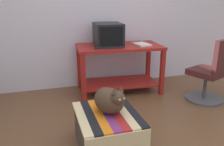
# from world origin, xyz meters

# --- Properties ---
(back_wall) EXTENTS (8.00, 0.10, 2.60)m
(back_wall) POSITION_xyz_m (0.00, 2.05, 1.30)
(back_wall) COLOR silver
(back_wall) RESTS_ON ground_plane
(desk) EXTENTS (1.27, 0.72, 0.72)m
(desk) POSITION_xyz_m (0.35, 1.60, 0.49)
(desk) COLOR maroon
(desk) RESTS_ON ground_plane
(tv_monitor) EXTENTS (0.42, 0.49, 0.32)m
(tv_monitor) POSITION_xyz_m (0.20, 1.67, 0.88)
(tv_monitor) COLOR black
(tv_monitor) RESTS_ON desk
(keyboard) EXTENTS (0.42, 0.21, 0.02)m
(keyboard) POSITION_xyz_m (0.14, 1.47, 0.73)
(keyboard) COLOR black
(keyboard) RESTS_ON desk
(book) EXTENTS (0.23, 0.29, 0.02)m
(book) POSITION_xyz_m (0.68, 1.53, 0.73)
(book) COLOR white
(book) RESTS_ON desk
(ottoman_with_blanket) EXTENTS (0.56, 0.69, 0.36)m
(ottoman_with_blanket) POSITION_xyz_m (-0.22, 0.23, 0.18)
(ottoman_with_blanket) COLOR #4C4238
(ottoman_with_blanket) RESTS_ON ground_plane
(cat) EXTENTS (0.35, 0.43, 0.30)m
(cat) POSITION_xyz_m (-0.19, 0.24, 0.49)
(cat) COLOR #473323
(cat) RESTS_ON ottoman_with_blanket
(office_chair) EXTENTS (0.55, 0.55, 0.89)m
(office_chair) POSITION_xyz_m (1.43, 0.88, 0.39)
(office_chair) COLOR #4C4C51
(office_chair) RESTS_ON ground_plane
(pen) EXTENTS (0.13, 0.07, 0.01)m
(pen) POSITION_xyz_m (0.69, 1.63, 0.72)
(pen) COLOR black
(pen) RESTS_ON desk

